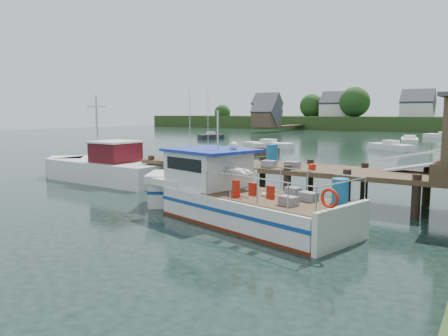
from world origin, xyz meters
The scene contains 11 objects.
ground_plane centered at (0.00, 0.00, 0.00)m, with size 160.00×160.00×0.00m, color black.
far_shore centered at (0.01, 82.37, 2.10)m, with size 140.00×42.55×9.22m.
dock centered at (6.51, 0.01, 2.24)m, with size 16.60×3.00×4.78m.
lobster_boat centered at (1.40, -4.87, 0.83)m, with size 9.48×4.75×4.59m.
work_boat centered at (-9.00, -1.28, 0.75)m, with size 9.00×3.14×4.72m.
moored_rowboat centered at (-8.89, 16.80, 0.38)m, with size 3.45×3.21×1.02m.
moored_far centered at (2.89, 52.26, 0.39)m, with size 6.53×4.46×1.06m.
moored_a centered at (-11.36, 23.62, 0.36)m, with size 5.26×1.82×0.97m.
moored_b centered at (0.17, 27.79, 0.38)m, with size 4.78×3.68×1.02m.
moored_d centered at (-0.16, 40.20, 0.35)m, with size 2.88×5.81×0.95m.
moored_e centered at (-25.39, 33.45, 0.38)m, with size 2.77×3.89×1.03m.
Camera 1 is at (9.41, -17.90, 3.78)m, focal length 35.00 mm.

